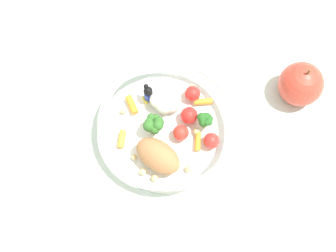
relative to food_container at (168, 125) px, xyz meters
name	(u,v)px	position (x,y,z in m)	size (l,w,h in m)	color
ground_plane	(174,123)	(0.01, 0.01, -0.03)	(2.40, 2.40, 0.00)	silver
food_container	(168,125)	(0.00, 0.00, 0.00)	(0.23, 0.23, 0.06)	white
loose_apple	(301,84)	(0.23, 0.03, 0.01)	(0.08, 0.08, 0.09)	#BC3828
folded_napkin	(15,137)	(-0.26, 0.03, -0.03)	(0.12, 0.11, 0.01)	silver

